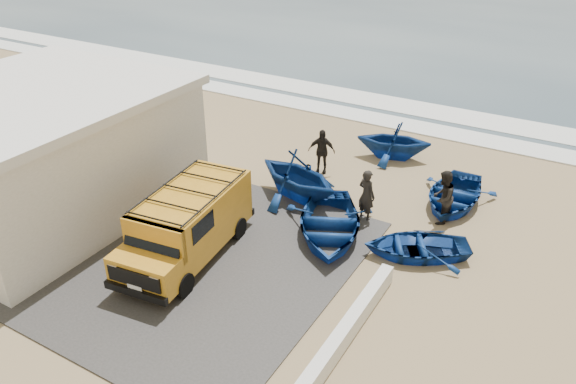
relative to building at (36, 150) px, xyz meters
The scene contains 15 objects.
ground 8.06m from the building, 14.93° to the left, with size 160.00×160.00×0.00m, color #9B825A.
slab 5.90m from the building, ahead, with size 12.00×10.00×0.05m, color #3E3B39.
surf_line 16.02m from the building, 61.82° to the left, with size 180.00×1.60×0.06m, color white.
surf_wash 18.25m from the building, 65.56° to the left, with size 180.00×2.20×0.04m, color white.
building is the anchor object (origin of this frame).
parapet 12.68m from the building, ahead, with size 0.35×6.00×0.55m, color silver.
van 6.69m from the building, ahead, with size 2.62×5.40×2.23m.
boat_near_left 10.58m from the building, 18.49° to the left, with size 3.10×4.34×0.90m, color navy.
boat_near_right 13.45m from the building, 16.07° to the left, with size 2.36×3.31×0.68m, color navy.
boat_mid_left 9.30m from the building, 33.18° to the left, with size 3.11×3.60×1.90m, color navy.
boat_mid_right 15.02m from the building, 30.00° to the left, with size 2.72×3.81×0.79m, color navy.
boat_far_left 14.02m from the building, 46.91° to the left, with size 2.68×3.11×1.64m, color navy.
fisherman_front 11.68m from the building, 25.02° to the left, with size 0.69×0.46×1.90m, color black.
fisherman_middle 14.26m from the building, 25.18° to the left, with size 0.95×0.74×1.95m, color black.
fisherman_back 10.61m from the building, 44.68° to the left, with size 1.09×0.45×1.85m, color black.
Camera 1 is at (9.20, -13.05, 10.37)m, focal length 35.00 mm.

